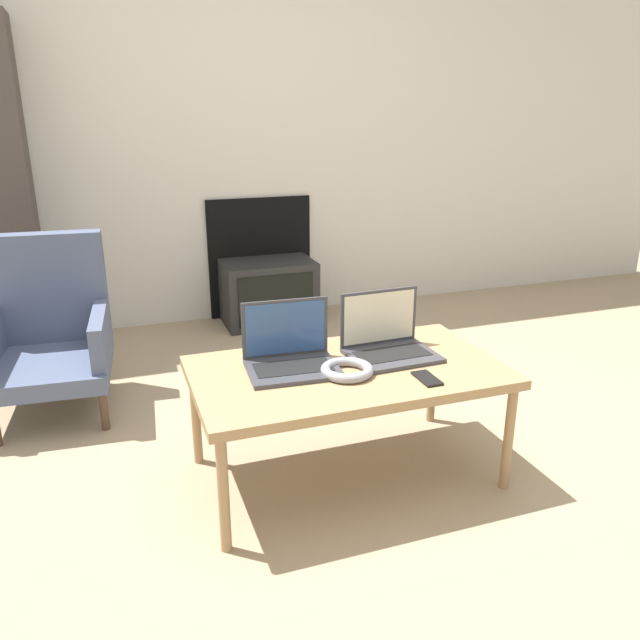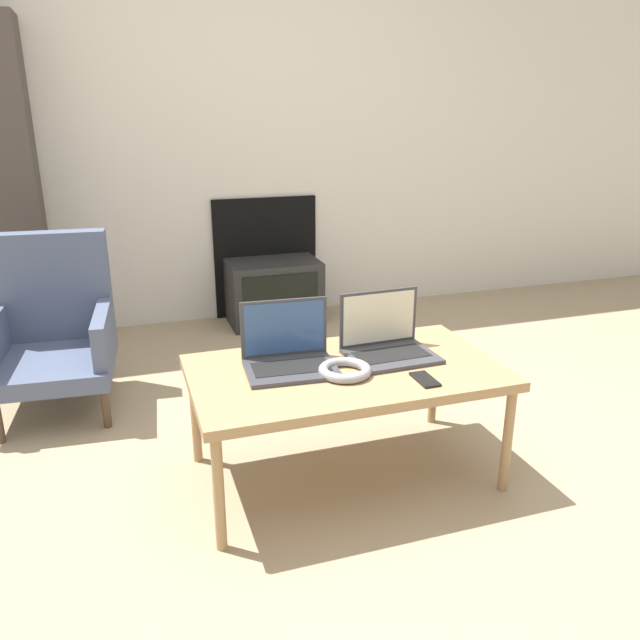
{
  "view_description": "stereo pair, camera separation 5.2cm",
  "coord_description": "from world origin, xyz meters",
  "px_view_note": "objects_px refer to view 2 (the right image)",
  "views": [
    {
      "loc": [
        -0.79,
        -1.82,
        1.34
      ],
      "look_at": [
        0.0,
        0.42,
        0.53
      ],
      "focal_mm": 35.0,
      "sensor_mm": 36.0,
      "label": 1
    },
    {
      "loc": [
        -0.74,
        -1.83,
        1.34
      ],
      "look_at": [
        0.0,
        0.42,
        0.53
      ],
      "focal_mm": 35.0,
      "sensor_mm": 36.0,
      "label": 2
    }
  ],
  "objects_px": {
    "laptop_right": "(387,342)",
    "tv": "(274,292)",
    "headphones": "(345,370)",
    "phone": "(425,379)",
    "laptop_left": "(289,354)",
    "armchair": "(52,326)"
  },
  "relations": [
    {
      "from": "laptop_left",
      "to": "tv",
      "type": "bearing_deg",
      "value": 81.59
    },
    {
      "from": "laptop_right",
      "to": "tv",
      "type": "distance_m",
      "value": 1.79
    },
    {
      "from": "laptop_right",
      "to": "phone",
      "type": "height_order",
      "value": "laptop_right"
    },
    {
      "from": "laptop_left",
      "to": "tv",
      "type": "distance_m",
      "value": 1.83
    },
    {
      "from": "phone",
      "to": "tv",
      "type": "height_order",
      "value": "phone"
    },
    {
      "from": "phone",
      "to": "tv",
      "type": "distance_m",
      "value": 2.05
    },
    {
      "from": "laptop_right",
      "to": "armchair",
      "type": "xyz_separation_m",
      "value": [
        -1.27,
        0.96,
        -0.12
      ]
    },
    {
      "from": "laptop_right",
      "to": "tv",
      "type": "height_order",
      "value": "laptop_right"
    },
    {
      "from": "headphones",
      "to": "tv",
      "type": "distance_m",
      "value": 1.93
    },
    {
      "from": "laptop_right",
      "to": "headphones",
      "type": "xyz_separation_m",
      "value": [
        -0.22,
        -0.13,
        -0.03
      ]
    },
    {
      "from": "tv",
      "to": "laptop_right",
      "type": "bearing_deg",
      "value": -89.86
    },
    {
      "from": "phone",
      "to": "armchair",
      "type": "distance_m",
      "value": 1.78
    },
    {
      "from": "laptop_right",
      "to": "tv",
      "type": "xyz_separation_m",
      "value": [
        -0.0,
        1.77,
        -0.29
      ]
    },
    {
      "from": "laptop_left",
      "to": "armchair",
      "type": "xyz_separation_m",
      "value": [
        -0.88,
        0.96,
        -0.12
      ]
    },
    {
      "from": "laptop_right",
      "to": "phone",
      "type": "xyz_separation_m",
      "value": [
        0.03,
        -0.27,
        -0.05
      ]
    },
    {
      "from": "phone",
      "to": "armchair",
      "type": "height_order",
      "value": "armchair"
    },
    {
      "from": "tv",
      "to": "armchair",
      "type": "distance_m",
      "value": 1.51
    },
    {
      "from": "headphones",
      "to": "tv",
      "type": "bearing_deg",
      "value": 83.55
    },
    {
      "from": "laptop_right",
      "to": "phone",
      "type": "relative_size",
      "value": 2.61
    },
    {
      "from": "armchair",
      "to": "headphones",
      "type": "bearing_deg",
      "value": -41.94
    },
    {
      "from": "tv",
      "to": "armchair",
      "type": "height_order",
      "value": "armchair"
    },
    {
      "from": "laptop_right",
      "to": "headphones",
      "type": "bearing_deg",
      "value": -150.99
    }
  ]
}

